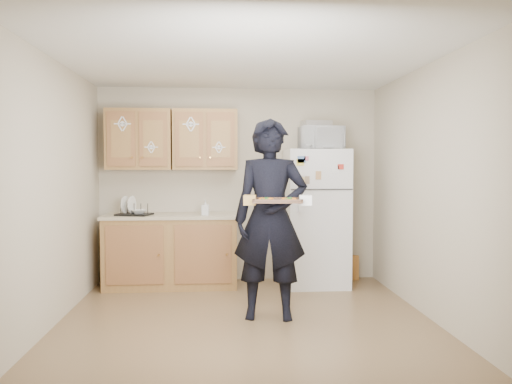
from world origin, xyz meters
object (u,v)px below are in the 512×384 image
refrigerator (316,218)px  dish_rack (134,209)px  baking_tray (278,201)px  microwave (321,138)px  person (271,219)px

refrigerator → dish_rack: (-2.24, -0.04, 0.13)m
refrigerator → baking_tray: 1.78m
microwave → dish_rack: (-2.29, 0.01, -0.86)m
baking_tray → refrigerator: bearing=74.1°
dish_rack → microwave: bearing=-0.3°
refrigerator → dish_rack: bearing=-179.1°
person → baking_tray: bearing=-76.7°
microwave → refrigerator: bearing=127.9°
microwave → dish_rack: 2.44m
person → microwave: size_ratio=3.82×
person → dish_rack: size_ratio=5.02×
refrigerator → person: person is taller
person → baking_tray: size_ratio=4.35×
refrigerator → dish_rack: 2.24m
person → microwave: microwave is taller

